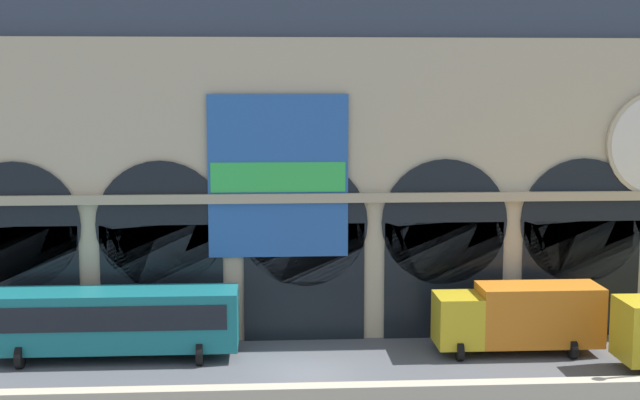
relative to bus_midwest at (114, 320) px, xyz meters
The scene contains 4 objects.
ground_plane 9.11m from the bus_midwest, 16.15° to the right, with size 200.00×200.00×0.00m, color #54565B.
station_building 12.39m from the bus_midwest, 31.79° to the left, with size 41.51×6.05×18.33m.
bus_midwest is the anchor object (origin of this frame).
box_truck_mideast 18.27m from the bus_midwest, ahead, with size 7.50×2.91×3.12m.
Camera 1 is at (-1.79, -36.35, 12.26)m, focal length 49.88 mm.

